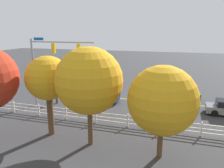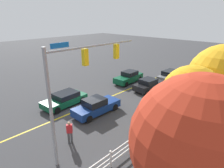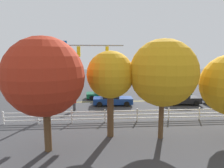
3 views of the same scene
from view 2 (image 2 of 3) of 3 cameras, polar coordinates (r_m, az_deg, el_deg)
The scene contains 13 objects.
ground_plane at distance 19.54m, azimuth -7.43°, elevation -6.60°, with size 120.00×120.00×0.00m, color #38383A.
lane_center_stripe at distance 22.02m, azimuth 0.64°, elevation -3.31°, with size 28.00×0.16×0.01m, color gold.
signal_assembly at distance 11.62m, azimuth -9.99°, elevation 1.77°, with size 6.99×0.38×7.24m.
car_0 at distance 23.75m, azimuth 10.79°, elevation -0.16°, with size 4.29×2.07×1.43m.
car_1 at distance 19.98m, azimuth -13.70°, elevation -4.34°, with size 4.61×2.26×1.33m.
car_2 at distance 26.13m, azimuth 4.97°, elevation 2.03°, with size 4.59×1.95×1.53m.
car_3 at distance 17.90m, azimuth -4.67°, elevation -6.56°, with size 4.65×1.93×1.51m.
car_4 at distance 28.06m, azimuth 16.92°, elevation 2.44°, with size 4.69×1.92×1.45m.
pedestrian at distance 14.20m, azimuth -12.36°, elevation -13.48°, with size 0.47×0.46×1.69m.
white_rail_fence at distance 17.25m, azimuth 16.64°, elevation -8.82°, with size 26.10×0.10×1.15m.
tree_2 at distance 7.32m, azimuth 23.98°, elevation -15.32°, with size 4.66×4.66×6.93m.
tree_3 at distance 11.23m, azimuth 22.32°, elevation -3.46°, with size 3.30×3.30×6.16m.
tree_4 at distance 14.25m, azimuth 29.92°, elevation 0.96°, with size 4.57×4.57×6.95m.
Camera 2 is at (10.88, 13.78, 8.57)m, focal length 31.06 mm.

